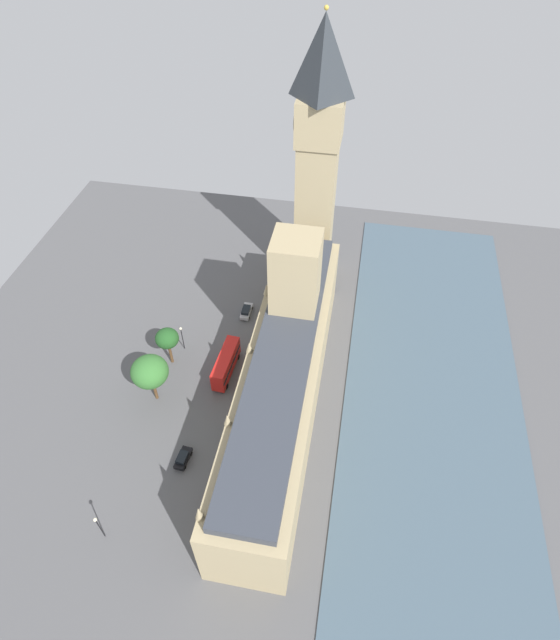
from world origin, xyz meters
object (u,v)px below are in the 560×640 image
object	(u,v)px
plane_tree_under_trees	(150,372)
plane_tree_by_river_gate	(167,339)
double_decker_bus_corner	(226,363)
street_lamp_far_end	(98,524)
clock_tower	(318,160)
car_black_kerbside	(183,458)
car_silver_near_tower	(246,311)
pedestrian_leading	(205,499)
street_lamp_opposite_hall	(182,334)
parliament_building	(285,369)

from	to	relation	value
plane_tree_under_trees	plane_tree_by_river_gate	xyz separation A→B (m)	(0.03, -8.79, -0.98)
double_decker_bus_corner	street_lamp_far_end	bearing A→B (deg)	76.61
clock_tower	plane_tree_under_trees	world-z (taller)	clock_tower
plane_tree_under_trees	car_black_kerbside	bearing A→B (deg)	127.52
clock_tower	street_lamp_far_end	distance (m)	73.68
clock_tower	car_silver_near_tower	distance (m)	34.00
car_silver_near_tower	pedestrian_leading	world-z (taller)	car_silver_near_tower
double_decker_bus_corner	street_lamp_opposite_hall	distance (m)	10.95
parliament_building	double_decker_bus_corner	bearing A→B (deg)	-18.64
car_black_kerbside	street_lamp_far_end	bearing A→B (deg)	-114.05
double_decker_bus_corner	plane_tree_under_trees	xyz separation A→B (m)	(11.16, 8.18, 5.04)
clock_tower	car_black_kerbside	world-z (taller)	clock_tower
car_silver_near_tower	plane_tree_under_trees	size ratio (longest dim) A/B	0.45
plane_tree_under_trees	street_lamp_opposite_hall	bearing A→B (deg)	-95.64
car_black_kerbside	car_silver_near_tower	bearing A→B (deg)	90.78
double_decker_bus_corner	street_lamp_opposite_hall	bearing A→B (deg)	-20.30
parliament_building	car_black_kerbside	xyz separation A→B (m)	(14.37, 15.57, -7.64)
car_black_kerbside	parliament_building	bearing A→B (deg)	52.11
pedestrian_leading	street_lamp_far_end	distance (m)	15.88
car_black_kerbside	street_lamp_opposite_hall	world-z (taller)	street_lamp_opposite_hall
street_lamp_far_end	plane_tree_by_river_gate	bearing A→B (deg)	-88.26
clock_tower	pedestrian_leading	size ratio (longest dim) A/B	36.07
plane_tree_under_trees	plane_tree_by_river_gate	bearing A→B (deg)	-89.77
parliament_building	street_lamp_opposite_hall	size ratio (longest dim) A/B	10.38
car_silver_near_tower	plane_tree_by_river_gate	world-z (taller)	plane_tree_by_river_gate
parliament_building	clock_tower	world-z (taller)	clock_tower
car_black_kerbside	plane_tree_by_river_gate	bearing A→B (deg)	118.38
car_silver_near_tower	pedestrian_leading	xyz separation A→B (m)	(-2.99, 41.87, -0.21)
street_lamp_far_end	street_lamp_opposite_hall	bearing A→B (deg)	-90.35
plane_tree_under_trees	plane_tree_by_river_gate	world-z (taller)	plane_tree_under_trees
clock_tower	street_lamp_opposite_hall	world-z (taller)	clock_tower
plane_tree_under_trees	car_silver_near_tower	bearing A→B (deg)	-114.97
pedestrian_leading	street_lamp_opposite_hall	xyz separation A→B (m)	(13.06, -30.12, 3.56)
plane_tree_under_trees	street_lamp_opposite_hall	size ratio (longest dim) A/B	1.74
car_silver_near_tower	plane_tree_by_river_gate	bearing A→B (deg)	-126.15
plane_tree_by_river_gate	double_decker_bus_corner	bearing A→B (deg)	176.89
car_black_kerbside	pedestrian_leading	xyz separation A→B (m)	(-5.51, 6.16, -0.20)
parliament_building	plane_tree_under_trees	world-z (taller)	parliament_building
parliament_building	pedestrian_leading	bearing A→B (deg)	67.82
car_silver_near_tower	car_black_kerbside	bearing A→B (deg)	-93.99
car_silver_near_tower	street_lamp_far_end	distance (m)	50.96
parliament_building	double_decker_bus_corner	size ratio (longest dim) A/B	5.90
car_black_kerbside	clock_tower	bearing A→B (deg)	79.51
clock_tower	street_lamp_far_end	bearing A→B (deg)	71.57
car_black_kerbside	street_lamp_far_end	xyz separation A→B (m)	(7.77, 14.09, 3.37)
clock_tower	plane_tree_by_river_gate	bearing A→B (deg)	54.02
clock_tower	double_decker_bus_corner	distance (m)	43.00
plane_tree_by_river_gate	street_lamp_opposite_hall	size ratio (longest dim) A/B	1.43
car_black_kerbside	double_decker_bus_corner	bearing A→B (deg)	87.90
parliament_building	street_lamp_opposite_hall	distance (m)	23.85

